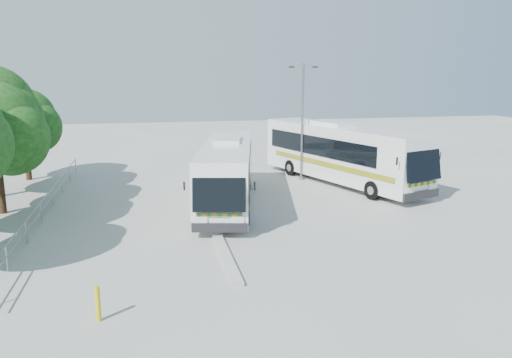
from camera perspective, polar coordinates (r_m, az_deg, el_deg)
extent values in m
plane|color=#A9A9A3|center=(22.59, 1.03, -5.60)|extent=(100.00, 100.00, 0.00)
cube|color=#B2B2AD|center=(24.07, -5.42, -4.34)|extent=(0.40, 16.00, 0.15)
cylinder|color=gray|center=(26.13, -23.03, -1.97)|extent=(0.06, 22.00, 0.06)
cylinder|color=gray|center=(26.22, -22.96, -2.82)|extent=(0.06, 22.00, 0.06)
cylinder|color=gray|center=(35.88, -20.10, 1.14)|extent=(0.06, 0.06, 1.00)
cylinder|color=#382314|center=(27.56, -27.20, -0.44)|extent=(0.36, 0.36, 3.04)
sphere|color=#10380F|center=(26.47, -26.24, 4.19)|extent=(3.59, 3.59, 3.59)
sphere|color=#10380F|center=(30.19, -26.74, 5.93)|extent=(4.06, 4.06, 4.06)
cylinder|color=#382314|center=(35.54, -24.67, 2.13)|extent=(0.36, 0.36, 2.77)
sphere|color=#10380F|center=(35.24, -25.03, 6.16)|extent=(4.03, 4.03, 4.03)
sphere|color=#10380F|center=(34.63, -23.92, 5.44)|extent=(3.28, 3.28, 3.28)
sphere|color=#10380F|center=(35.95, -25.87, 6.99)|extent=(3.02, 3.02, 3.02)
cube|color=white|center=(26.22, -3.32, 0.93)|extent=(4.76, 11.73, 2.92)
cube|color=black|center=(20.52, -4.25, -1.22)|extent=(2.24, 0.89, 1.86)
cube|color=black|center=(26.81, -5.86, 1.92)|extent=(1.98, 8.99, 1.05)
cube|color=black|center=(26.68, -0.66, 1.93)|extent=(1.98, 8.99, 1.05)
cube|color=#0E632F|center=(26.15, -6.02, -0.38)|extent=(2.13, 9.73, 0.27)
cylinder|color=black|center=(23.01, -6.51, -4.10)|extent=(0.48, 1.00, 0.96)
cylinder|color=black|center=(22.86, -1.10, -4.12)|extent=(0.48, 1.00, 0.96)
cylinder|color=black|center=(29.74, -5.02, -0.34)|extent=(0.48, 1.00, 0.96)
cylinder|color=black|center=(29.63, -0.85, -0.34)|extent=(0.48, 1.00, 0.96)
cube|color=silver|center=(31.58, 9.64, 3.06)|extent=(6.69, 12.91, 3.24)
cube|color=black|center=(27.09, 18.56, 1.96)|extent=(2.47, 1.26, 2.06)
cube|color=black|center=(31.16, 7.02, 3.75)|extent=(3.40, 9.64, 1.17)
cube|color=black|center=(32.88, 10.72, 4.07)|extent=(3.40, 9.64, 1.17)
cube|color=#0B5111|center=(30.58, 8.07, 1.65)|extent=(3.65, 10.44, 0.30)
cylinder|color=black|center=(28.08, 13.21, -1.26)|extent=(0.65, 1.11, 1.06)
cylinder|color=black|center=(29.78, 16.51, -0.68)|extent=(0.65, 1.11, 1.06)
cylinder|color=black|center=(33.90, 4.03, 1.31)|extent=(0.65, 1.11, 1.06)
cylinder|color=black|center=(35.32, 7.21, 1.68)|extent=(0.65, 1.11, 1.06)
cylinder|color=gray|center=(32.13, 5.32, 6.41)|extent=(0.17, 0.17, 7.41)
cylinder|color=gray|center=(31.98, 5.44, 12.70)|extent=(1.47, 0.34, 0.07)
cube|color=black|center=(31.90, 4.09, 12.64)|extent=(0.35, 0.22, 0.11)
cube|color=black|center=(32.08, 6.79, 12.59)|extent=(0.35, 0.22, 0.11)
cylinder|color=#C8B60B|center=(15.06, -17.62, -13.42)|extent=(0.16, 0.16, 1.05)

